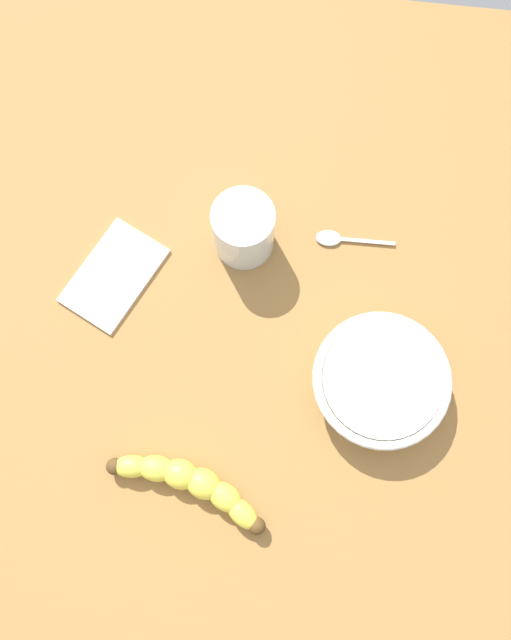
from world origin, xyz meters
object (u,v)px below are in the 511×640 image
smoothie_glass (243,230)px  teaspoon (333,238)px  ceramic_bowl (380,381)px  banana (190,484)px

smoothie_glass → teaspoon: 13.23cm
smoothie_glass → ceramic_bowl: (18.12, 19.90, -1.14)cm
smoothie_glass → teaspoon: bearing=98.4°
ceramic_bowl → teaspoon: ceramic_bowl is taller
banana → teaspoon: banana is taller
ceramic_bowl → teaspoon: size_ratio=1.58×
ceramic_bowl → teaspoon: bearing=-159.7°
smoothie_glass → ceramic_bowl: 26.93cm
smoothie_glass → teaspoon: smoothie_glass is taller
banana → smoothie_glass: bearing=-79.5°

